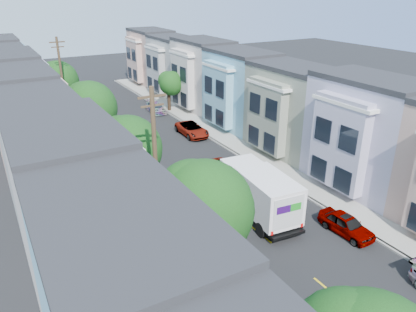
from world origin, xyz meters
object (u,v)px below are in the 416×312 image
(utility_pole_far, at_px, (63,84))
(parked_right_c, at_px, (192,129))
(parked_right_b, at_px, (346,225))
(lead_sedan, at_px, (227,171))
(tree_b, at_px, (202,210))
(fedex_truck, at_px, (259,192))
(tree_c, at_px, (127,150))
(tree_e, at_px, (57,81))
(parked_left_d, at_px, (123,168))
(utility_pole_near, at_px, (156,172))
(tree_far_r, at_px, (171,84))
(parked_right_d, at_px, (156,108))
(parked_left_c, at_px, (188,241))
(tree_d, at_px, (89,108))

(utility_pole_far, height_order, parked_right_c, utility_pole_far)
(parked_right_b, bearing_deg, lead_sedan, 99.96)
(tree_b, bearing_deg, fedex_truck, 36.47)
(tree_c, relative_size, parked_right_c, 1.45)
(tree_e, relative_size, parked_left_d, 1.32)
(parked_right_b, bearing_deg, utility_pole_far, 107.66)
(utility_pole_far, bearing_deg, lead_sedan, -65.90)
(utility_pole_far, height_order, lead_sedan, utility_pole_far)
(utility_pole_near, xyz_separation_m, lead_sedan, (8.80, 6.32, -4.48))
(tree_far_r, xyz_separation_m, parked_right_c, (-2.00, -9.65, -2.88))
(utility_pole_near, distance_m, utility_pole_far, 26.00)
(fedex_truck, bearing_deg, parked_right_d, 87.73)
(tree_e, height_order, parked_right_d, tree_e)
(parked_left_d, bearing_deg, tree_c, -101.35)
(utility_pole_near, relative_size, fedex_truck, 1.41)
(utility_pole_near, xyz_separation_m, parked_right_b, (11.20, -4.57, -4.49))
(utility_pole_far, distance_m, parked_left_c, 27.47)
(utility_pole_near, distance_m, parked_right_b, 12.90)
(utility_pole_near, bearing_deg, tree_d, 90.01)
(parked_left_c, bearing_deg, tree_d, 95.64)
(tree_b, distance_m, tree_far_r, 35.01)
(tree_e, distance_m, utility_pole_near, 29.31)
(tree_e, bearing_deg, parked_left_d, -85.60)
(tree_e, relative_size, lead_sedan, 1.50)
(fedex_truck, distance_m, parked_right_d, 27.47)
(tree_c, bearing_deg, parked_right_c, 47.14)
(tree_e, bearing_deg, parked_left_c, -87.36)
(tree_d, relative_size, lead_sedan, 1.58)
(tree_far_r, bearing_deg, tree_b, -112.18)
(utility_pole_near, relative_size, parked_left_d, 1.83)
(parked_left_d, bearing_deg, parked_left_c, -88.06)
(tree_b, bearing_deg, parked_right_c, 63.76)
(tree_c, distance_m, tree_e, 24.16)
(utility_pole_near, relative_size, lead_sedan, 2.08)
(utility_pole_near, bearing_deg, parked_left_d, 82.81)
(tree_c, xyz_separation_m, fedex_truck, (7.58, -5.05, -2.86))
(fedex_truck, bearing_deg, parked_right_c, 83.37)
(tree_d, bearing_deg, tree_b, -90.00)
(tree_far_r, relative_size, parked_right_c, 1.05)
(tree_e, xyz_separation_m, parked_left_c, (1.40, -30.37, -4.20))
(utility_pole_far, bearing_deg, fedex_truck, -73.69)
(tree_b, xyz_separation_m, lead_sedan, (8.80, 11.82, -4.81))
(parked_left_c, bearing_deg, parked_right_c, 62.44)
(tree_d, height_order, parked_left_c, tree_d)
(tree_far_r, relative_size, utility_pole_far, 0.52)
(parked_left_d, bearing_deg, tree_b, -92.89)
(tree_d, height_order, tree_far_r, tree_d)
(parked_right_b, relative_size, parked_right_d, 1.01)
(parked_right_b, xyz_separation_m, parked_right_c, (0.00, 21.79, 0.02))
(tree_e, height_order, utility_pole_near, utility_pole_near)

